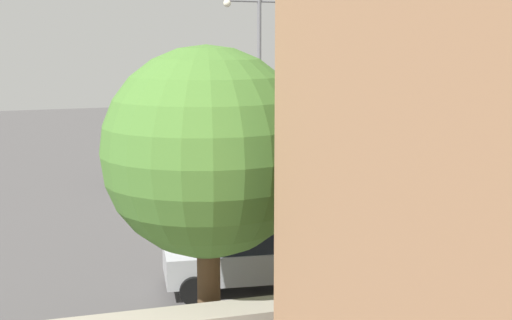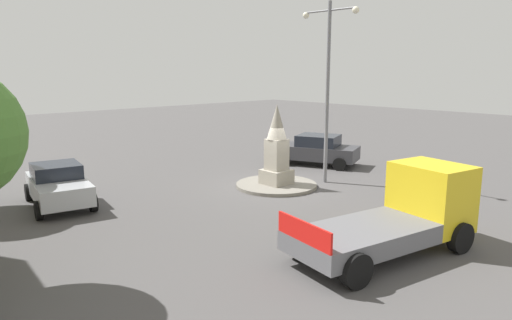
% 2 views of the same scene
% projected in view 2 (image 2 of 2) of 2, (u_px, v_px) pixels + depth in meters
% --- Properties ---
extents(ground_plane, '(80.00, 80.00, 0.00)m').
position_uv_depth(ground_plane, '(276.00, 187.00, 19.56)').
color(ground_plane, '#4F4C4C').
extents(traffic_island, '(3.38, 3.38, 0.14)m').
position_uv_depth(traffic_island, '(276.00, 185.00, 19.55)').
color(traffic_island, gray).
rests_on(traffic_island, ground).
extents(monument, '(1.07, 1.07, 3.31)m').
position_uv_depth(monument, '(277.00, 148.00, 19.25)').
color(monument, '#9E9687').
rests_on(monument, traffic_island).
extents(streetlamp, '(2.82, 0.28, 7.58)m').
position_uv_depth(streetlamp, '(328.00, 76.00, 19.46)').
color(streetlamp, slate).
rests_on(streetlamp, ground).
extents(car_dark_grey_waiting, '(4.54, 3.32, 1.55)m').
position_uv_depth(car_dark_grey_waiting, '(317.00, 149.00, 23.87)').
color(car_dark_grey_waiting, '#38383D').
rests_on(car_dark_grey_waiting, ground).
extents(car_silver_parked_right, '(4.12, 2.55, 1.50)m').
position_uv_depth(car_silver_parked_right, '(58.00, 185.00, 16.74)').
color(car_silver_parked_right, '#B7BABF').
rests_on(car_silver_parked_right, ground).
extents(truck_yellow_near_island, '(3.09, 5.61, 2.26)m').
position_uv_depth(truck_yellow_near_island, '(402.00, 214.00, 12.56)').
color(truck_yellow_near_island, yellow).
rests_on(truck_yellow_near_island, ground).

